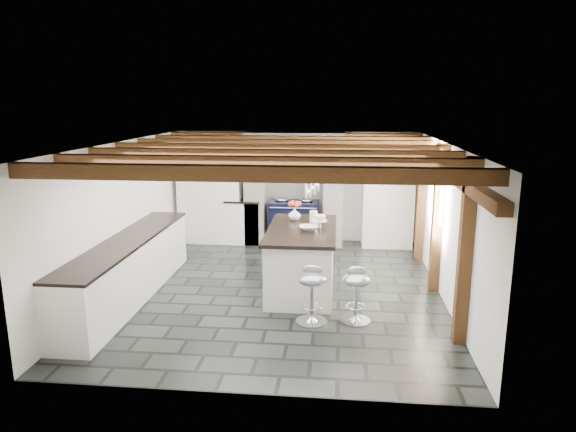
# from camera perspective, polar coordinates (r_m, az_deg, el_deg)

# --- Properties ---
(ground) EXTENTS (6.00, 6.00, 0.00)m
(ground) POSITION_cam_1_polar(r_m,az_deg,el_deg) (8.23, -0.98, -8.10)
(ground) COLOR black
(ground) RESTS_ON ground
(room_shell) EXTENTS (6.00, 6.03, 6.00)m
(room_shell) POSITION_cam_1_polar(r_m,az_deg,el_deg) (9.36, -3.70, 1.26)
(room_shell) COLOR white
(room_shell) RESTS_ON ground
(range_cooker) EXTENTS (1.00, 0.63, 0.99)m
(range_cooker) POSITION_cam_1_polar(r_m,az_deg,el_deg) (10.64, 0.69, -0.63)
(range_cooker) COLOR black
(range_cooker) RESTS_ON ground
(kitchen_island) EXTENTS (1.06, 2.01, 1.33)m
(kitchen_island) POSITION_cam_1_polar(r_m,az_deg,el_deg) (8.06, 1.55, -4.71)
(kitchen_island) COLOR white
(kitchen_island) RESTS_ON ground
(bar_stool_near) EXTENTS (0.41, 0.41, 0.76)m
(bar_stool_near) POSITION_cam_1_polar(r_m,az_deg,el_deg) (6.97, 7.58, -8.00)
(bar_stool_near) COLOR silver
(bar_stool_near) RESTS_ON ground
(bar_stool_far) EXTENTS (0.44, 0.44, 0.79)m
(bar_stool_far) POSITION_cam_1_polar(r_m,az_deg,el_deg) (6.89, 2.69, -7.99)
(bar_stool_far) COLOR silver
(bar_stool_far) RESTS_ON ground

